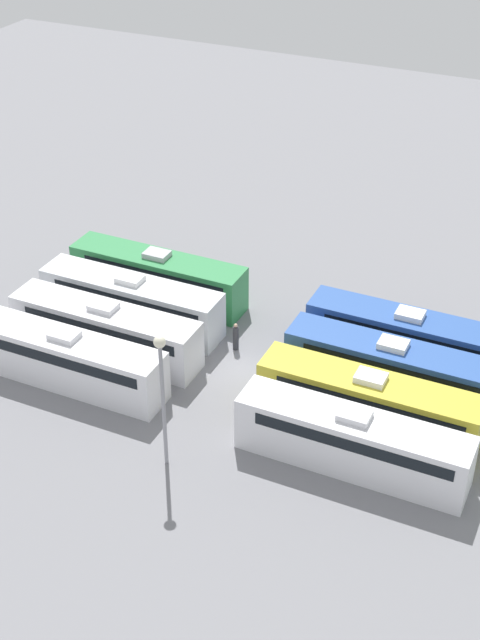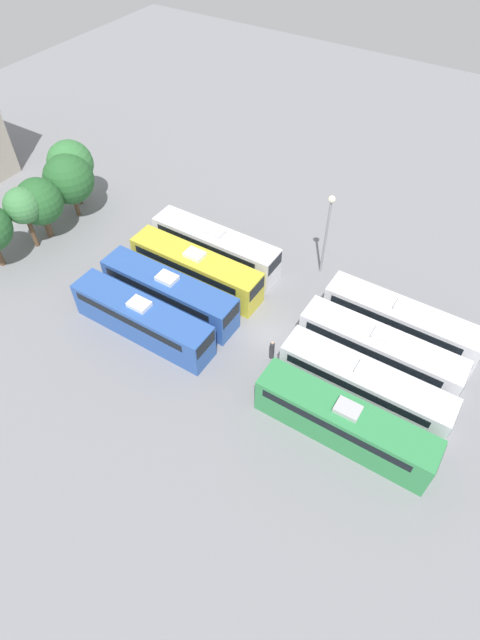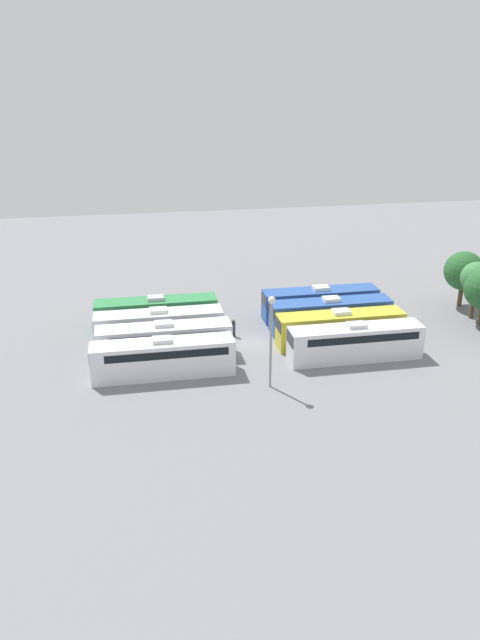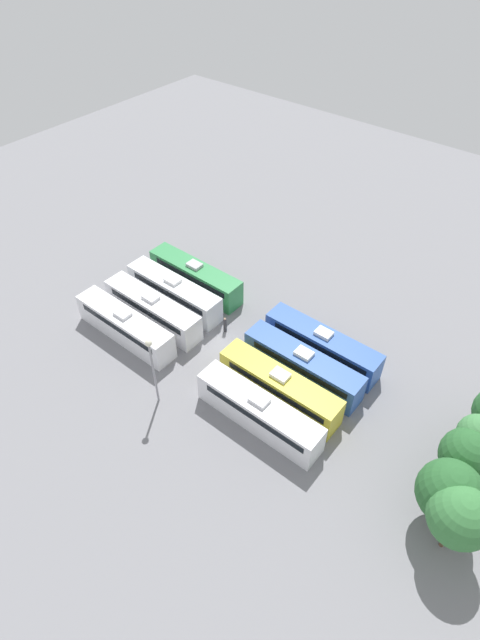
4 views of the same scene
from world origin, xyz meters
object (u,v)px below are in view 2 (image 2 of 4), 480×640
tree_2 (39,202)px  tree_4 (70,164)px  bus_4 (142,318)px  bus_6 (196,268)px  tree_3 (69,179)px  bus_7 (215,246)px  tree_1 (22,206)px  bus_5 (169,292)px  bus_2 (379,350)px  worker_person (272,350)px  bus_3 (401,321)px  bus_0 (343,422)px  bus_1 (364,384)px  light_pole (328,222)px

tree_2 → tree_4: tree_4 is taller
bus_4 → tree_2: tree_2 is taller
bus_6 → tree_3: 16.03m
bus_7 → tree_2: 16.48m
tree_1 → bus_7: bearing=-65.1°
bus_4 → bus_5: 3.36m
bus_2 → bus_5: (-3.44, 16.56, 0.00)m
tree_3 → tree_2: bearing=-178.8°
bus_5 → worker_person: 9.74m
bus_2 → bus_3: 3.50m
bus_0 → bus_7: same height
bus_1 → bus_6: size_ratio=1.00×
bus_2 → tree_1: (-3.79, 31.98, 2.69)m
tree_1 → tree_3: bearing=1.7°
bus_3 → bus_5: bearing=112.3°
bus_5 → tree_3: tree_3 is taller
bus_5 → tree_4: size_ratio=1.79×
bus_4 → bus_1: bearing=-78.6°
bus_1 → light_pole: 13.87m
bus_1 → bus_0: bearing=-179.3°
light_pole → tree_4: bearing=98.5°
light_pole → tree_2: (-9.18, 24.07, -1.52)m
bus_6 → bus_2: bearing=-90.1°
bus_4 → worker_person: size_ratio=6.53×
bus_4 → bus_7: 10.15m
bus_1 → light_pole: size_ratio=1.53×
bus_3 → tree_3: size_ratio=1.87×
bus_4 → tree_1: size_ratio=1.98×
tree_1 → worker_person: bearing=-89.5°
bus_2 → bus_5: same height
bus_2 → bus_3: bearing=-5.8°
bus_4 → worker_person: bearing=-71.7°
bus_0 → tree_4: 35.26m
bus_2 → tree_3: tree_3 is taller
bus_6 → light_pole: size_ratio=1.53×
bus_3 → bus_6: same height
bus_7 → worker_person: (-6.94, -9.78, -0.83)m
bus_1 → bus_3: bearing=-0.9°
bus_7 → bus_0: bearing=-121.1°
bus_4 → tree_1: tree_1 is taller
tree_1 → tree_2: 1.85m
bus_0 → tree_1: (3.08, 32.27, 2.69)m
tree_2 → tree_3: 3.85m
tree_1 → bus_1: bearing=-89.3°
bus_5 → bus_6: bearing=-2.8°
light_pole → tree_1: 26.38m
bus_2 → tree_3: (1.79, 32.15, 2.35)m
light_pole → tree_4: light_pole is taller
bus_5 → tree_2: (1.39, 15.51, 2.09)m
tree_3 → bus_6: bearing=-96.4°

